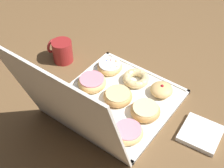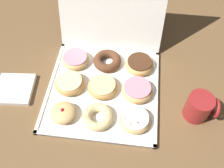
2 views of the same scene
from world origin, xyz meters
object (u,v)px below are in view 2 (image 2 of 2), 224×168
coffee_mug (199,107)px  pink_frosted_donut_5 (137,89)px  glazed_ring_donut_3 (70,83)px  cruller_donut_1 (96,116)px  donut_box (103,90)px  sprinkle_donut_2 (135,120)px  jelly_filled_donut_0 (63,113)px  pink_frosted_donut_6 (75,59)px  chocolate_frosted_donut_8 (139,64)px  napkin_stack (15,89)px  chocolate_cake_ring_donut_7 (106,61)px  glazed_ring_donut_4 (102,87)px

coffee_mug → pink_frosted_donut_5: bearing=164.4°
coffee_mug → glazed_ring_donut_3: bearing=173.0°
cruller_donut_1 → glazed_ring_donut_3: 0.17m
donut_box → sprinkle_donut_2: bearing=-43.1°
jelly_filled_donut_0 → cruller_donut_1: 0.12m
jelly_filled_donut_0 → pink_frosted_donut_6: bearing=92.1°
chocolate_frosted_donut_8 → napkin_stack: (-0.46, -0.16, -0.02)m
chocolate_cake_ring_donut_7 → pink_frosted_donut_6: bearing=-176.5°
cruller_donut_1 → chocolate_frosted_donut_8: chocolate_frosted_donut_8 is taller
sprinkle_donut_2 → glazed_ring_donut_4: (-0.13, 0.12, 0.00)m
pink_frosted_donut_5 → napkin_stack: 0.47m
jelly_filled_donut_0 → sprinkle_donut_2: (0.25, 0.01, -0.00)m
chocolate_frosted_donut_8 → napkin_stack: chocolate_frosted_donut_8 is taller
pink_frosted_donut_5 → donut_box: bearing=-179.2°
glazed_ring_donut_3 → pink_frosted_donut_5: 0.26m
chocolate_frosted_donut_8 → glazed_ring_donut_3: bearing=-154.0°
pink_frosted_donut_6 → napkin_stack: pink_frosted_donut_6 is taller
pink_frosted_donut_5 → chocolate_cake_ring_donut_7: size_ratio=1.03×
jelly_filled_donut_0 → pink_frosted_donut_5: size_ratio=0.77×
pink_frosted_donut_5 → pink_frosted_donut_6: 0.28m
donut_box → coffee_mug: size_ratio=3.87×
chocolate_cake_ring_donut_7 → coffee_mug: 0.40m
donut_box → jelly_filled_donut_0: 0.18m
cruller_donut_1 → chocolate_cake_ring_donut_7: same height
pink_frosted_donut_6 → coffee_mug: (0.48, -0.18, 0.02)m
donut_box → chocolate_cake_ring_donut_7: bearing=91.8°
glazed_ring_donut_4 → napkin_stack: bearing=-173.7°
glazed_ring_donut_3 → napkin_stack: 0.21m
donut_box → glazed_ring_donut_3: bearing=-179.6°
pink_frosted_donut_6 → coffee_mug: 0.51m
glazed_ring_donut_4 → jelly_filled_donut_0: bearing=-133.4°
glazed_ring_donut_4 → coffee_mug: coffee_mug is taller
donut_box → pink_frosted_donut_5: (0.13, 0.00, 0.03)m
pink_frosted_donut_5 → chocolate_cake_ring_donut_7: (-0.13, 0.13, -0.00)m
chocolate_cake_ring_donut_7 → sprinkle_donut_2: bearing=-61.7°
pink_frosted_donut_6 → chocolate_cake_ring_donut_7: 0.13m
sprinkle_donut_2 → pink_frosted_donut_5: pink_frosted_donut_5 is taller
jelly_filled_donut_0 → chocolate_cake_ring_donut_7: jelly_filled_donut_0 is taller
donut_box → sprinkle_donut_2: size_ratio=3.90×
chocolate_cake_ring_donut_7 → glazed_ring_donut_3: bearing=-133.3°
pink_frosted_donut_6 → glazed_ring_donut_4: bearing=-44.3°
coffee_mug → pink_frosted_donut_6: bearing=159.3°
cruller_donut_1 → pink_frosted_donut_6: (-0.13, 0.25, 0.00)m
chocolate_cake_ring_donut_7 → jelly_filled_donut_0: bearing=-114.4°
glazed_ring_donut_4 → chocolate_frosted_donut_8: chocolate_frosted_donut_8 is taller
sprinkle_donut_2 → glazed_ring_donut_3: sprinkle_donut_2 is taller
jelly_filled_donut_0 → napkin_stack: jelly_filled_donut_0 is taller
glazed_ring_donut_3 → pink_frosted_donut_5: bearing=0.6°
pink_frosted_donut_6 → chocolate_frosted_donut_8: chocolate_frosted_donut_8 is taller
glazed_ring_donut_4 → chocolate_cake_ring_donut_7: bearing=90.7°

